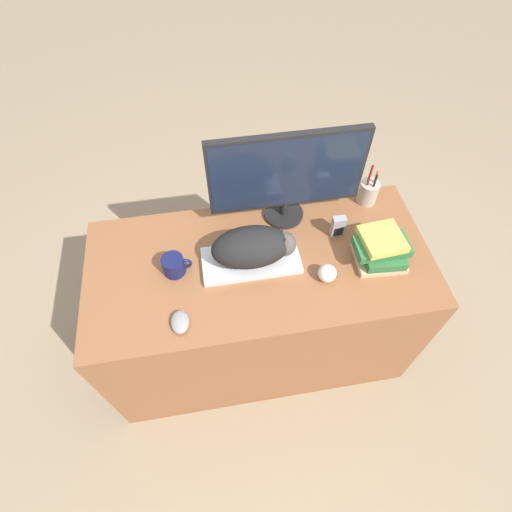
% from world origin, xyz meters
% --- Properties ---
extents(ground_plane, '(12.00, 12.00, 0.00)m').
position_xyz_m(ground_plane, '(0.00, 0.00, 0.00)').
color(ground_plane, '#998466').
extents(desk, '(1.38, 0.65, 0.75)m').
position_xyz_m(desk, '(0.00, 0.32, 0.38)').
color(desk, brown).
rests_on(desk, ground_plane).
extents(keyboard, '(0.39, 0.18, 0.02)m').
position_xyz_m(keyboard, '(-0.03, 0.33, 0.76)').
color(keyboard, silver).
rests_on(keyboard, desk).
extents(cat, '(0.33, 0.17, 0.15)m').
position_xyz_m(cat, '(-0.02, 0.33, 0.85)').
color(cat, black).
rests_on(cat, keyboard).
extents(monitor, '(0.62, 0.17, 0.42)m').
position_xyz_m(monitor, '(0.14, 0.55, 0.99)').
color(monitor, black).
rests_on(monitor, desk).
extents(computer_mouse, '(0.06, 0.09, 0.03)m').
position_xyz_m(computer_mouse, '(-0.33, 0.10, 0.77)').
color(computer_mouse, gray).
rests_on(computer_mouse, desk).
extents(coffee_mug, '(0.11, 0.09, 0.08)m').
position_xyz_m(coffee_mug, '(-0.33, 0.33, 0.79)').
color(coffee_mug, '#141947').
rests_on(coffee_mug, desk).
extents(pen_cup, '(0.08, 0.08, 0.21)m').
position_xyz_m(pen_cup, '(0.52, 0.58, 0.81)').
color(pen_cup, '#B2A893').
rests_on(pen_cup, desk).
extents(baseball, '(0.07, 0.07, 0.07)m').
position_xyz_m(baseball, '(0.24, 0.20, 0.79)').
color(baseball, silver).
rests_on(baseball, desk).
extents(phone, '(0.05, 0.03, 0.10)m').
position_xyz_m(phone, '(0.34, 0.41, 0.80)').
color(phone, '#99999E').
rests_on(phone, desk).
extents(book_stack, '(0.21, 0.19, 0.13)m').
position_xyz_m(book_stack, '(0.47, 0.26, 0.81)').
color(book_stack, '#C6B284').
rests_on(book_stack, desk).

